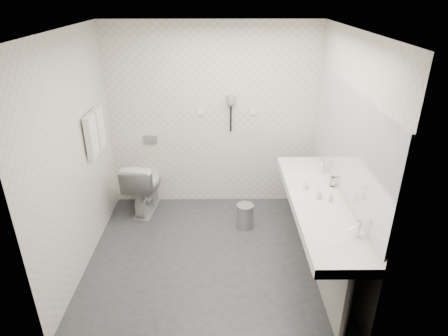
{
  "coord_description": "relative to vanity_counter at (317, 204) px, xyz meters",
  "views": [
    {
      "loc": [
        0.12,
        -3.68,
        2.86
      ],
      "look_at": [
        0.15,
        0.15,
        1.05
      ],
      "focal_mm": 30.99,
      "sensor_mm": 36.0,
      "label": 1
    }
  ],
  "objects": [
    {
      "name": "wall_front",
      "position": [
        -1.12,
        -1.1,
        0.45
      ],
      "size": [
        2.8,
        0.0,
        2.8
      ],
      "primitive_type": "plane",
      "rotation": [
        -1.57,
        0.0,
        0.0
      ],
      "color": "beige",
      "rests_on": "floor"
    },
    {
      "name": "wall_right",
      "position": [
        0.27,
        0.2,
        0.45
      ],
      "size": [
        0.0,
        2.6,
        2.6
      ],
      "primitive_type": "plane",
      "rotation": [
        1.57,
        0.0,
        -1.57
      ],
      "color": "beige",
      "rests_on": "floor"
    },
    {
      "name": "basin_far",
      "position": [
        0.0,
        0.65,
        0.04
      ],
      "size": [
        0.4,
        0.31,
        0.05
      ],
      "primitive_type": "ellipsoid",
      "color": "white",
      "rests_on": "vanity_counter"
    },
    {
      "name": "wall_back",
      "position": [
        -1.12,
        1.5,
        0.45
      ],
      "size": [
        2.8,
        0.0,
        2.8
      ],
      "primitive_type": "plane",
      "rotation": [
        1.57,
        0.0,
        0.0
      ],
      "color": "beige",
      "rests_on": "floor"
    },
    {
      "name": "wall_left",
      "position": [
        -2.52,
        0.2,
        0.45
      ],
      "size": [
        0.0,
        2.6,
        2.6
      ],
      "primitive_type": "plane",
      "rotation": [
        1.57,
        0.0,
        1.57
      ],
      "color": "beige",
      "rests_on": "floor"
    },
    {
      "name": "soap_bottle_a",
      "position": [
        0.01,
        0.02,
        0.1
      ],
      "size": [
        0.06,
        0.06,
        0.1
      ],
      "primitive_type": "imported",
      "rotation": [
        0.0,
        0.0,
        0.63
      ],
      "color": "beige",
      "rests_on": "vanity_counter"
    },
    {
      "name": "soap_bottle_c",
      "position": [
        0.12,
        -0.05,
        0.1
      ],
      "size": [
        0.04,
        0.04,
        0.11
      ],
      "primitive_type": "imported",
      "rotation": [
        0.0,
        0.0,
        -0.01
      ],
      "color": "beige",
      "rests_on": "vanity_counter"
    },
    {
      "name": "bin_lid",
      "position": [
        -0.7,
        0.78,
        -0.48
      ],
      "size": [
        0.22,
        0.22,
        0.02
      ],
      "primitive_type": "cylinder",
      "color": "#B2B5BA",
      "rests_on": "pedal_bin"
    },
    {
      "name": "basin_near",
      "position": [
        0.0,
        -0.65,
        0.04
      ],
      "size": [
        0.4,
        0.31,
        0.05
      ],
      "primitive_type": "ellipsoid",
      "color": "white",
      "rests_on": "vanity_counter"
    },
    {
      "name": "switch_plate_a",
      "position": [
        -1.27,
        1.49,
        0.55
      ],
      "size": [
        0.09,
        0.02,
        0.09
      ],
      "primitive_type": "cube",
      "color": "white",
      "rests_on": "wall_back"
    },
    {
      "name": "towel_rail",
      "position": [
        -2.47,
        0.75,
        0.75
      ],
      "size": [
        0.02,
        0.62,
        0.02
      ],
      "primitive_type": "cylinder",
      "rotation": [
        1.57,
        0.0,
        0.0
      ],
      "color": "silver",
      "rests_on": "wall_left"
    },
    {
      "name": "pedal_bin",
      "position": [
        -0.7,
        0.78,
        -0.65
      ],
      "size": [
        0.27,
        0.27,
        0.31
      ],
      "primitive_type": "cylinder",
      "rotation": [
        0.0,
        0.0,
        -0.26
      ],
      "color": "#B2B5BA",
      "rests_on": "floor"
    },
    {
      "name": "dryer_cord",
      "position": [
        -0.88,
        1.46,
        0.45
      ],
      "size": [
        0.02,
        0.02,
        0.35
      ],
      "primitive_type": "cylinder",
      "color": "black",
      "rests_on": "dryer_cradle"
    },
    {
      "name": "flush_plate",
      "position": [
        -1.98,
        1.49,
        0.15
      ],
      "size": [
        0.18,
        0.02,
        0.12
      ],
      "primitive_type": "cube",
      "color": "#B2B5BA",
      "rests_on": "wall_back"
    },
    {
      "name": "faucet_near",
      "position": [
        0.19,
        -0.65,
        0.12
      ],
      "size": [
        0.04,
        0.04,
        0.15
      ],
      "primitive_type": "cylinder",
      "color": "silver",
      "rests_on": "vanity_counter"
    },
    {
      "name": "vanity_post_near",
      "position": [
        0.05,
        -1.04,
        -0.42
      ],
      "size": [
        0.06,
        0.06,
        0.75
      ],
      "primitive_type": "cylinder",
      "color": "silver",
      "rests_on": "floor"
    },
    {
      "name": "vanity_post_far",
      "position": [
        0.05,
        1.04,
        -0.42
      ],
      "size": [
        0.06,
        0.06,
        0.75
      ],
      "primitive_type": "cylinder",
      "color": "silver",
      "rests_on": "floor"
    },
    {
      "name": "faucet_far",
      "position": [
        0.19,
        0.65,
        0.12
      ],
      "size": [
        0.04,
        0.04,
        0.15
      ],
      "primitive_type": "cylinder",
      "color": "silver",
      "rests_on": "vanity_counter"
    },
    {
      "name": "soap_bottle_b",
      "position": [
        -0.08,
        0.25,
        0.09
      ],
      "size": [
        0.08,
        0.08,
        0.08
      ],
      "primitive_type": "imported",
      "rotation": [
        0.0,
        0.0,
        -0.27
      ],
      "color": "beige",
      "rests_on": "vanity_counter"
    },
    {
      "name": "switch_plate_b",
      "position": [
        -0.57,
        1.49,
        0.55
      ],
      "size": [
        0.09,
        0.02,
        0.09
      ],
      "primitive_type": "cube",
      "color": "white",
      "rests_on": "wall_back"
    },
    {
      "name": "dryer_barrel",
      "position": [
        -0.88,
        1.4,
        0.73
      ],
      "size": [
        0.08,
        0.14,
        0.08
      ],
      "primitive_type": "cylinder",
      "rotation": [
        1.57,
        0.0,
        0.0
      ],
      "color": "gray",
      "rests_on": "dryer_cradle"
    },
    {
      "name": "vanity_counter",
      "position": [
        0.0,
        0.0,
        0.0
      ],
      "size": [
        0.55,
        2.2,
        0.1
      ],
      "primitive_type": "cube",
      "color": "silver",
      "rests_on": "floor"
    },
    {
      "name": "towel_far",
      "position": [
        -2.46,
        0.89,
        0.53
      ],
      "size": [
        0.07,
        0.24,
        0.48
      ],
      "primitive_type": "cube",
      "color": "silver",
      "rests_on": "towel_rail"
    },
    {
      "name": "toilet",
      "position": [
        -2.07,
        1.22,
        -0.42
      ],
      "size": [
        0.51,
        0.8,
        0.76
      ],
      "primitive_type": "imported",
      "rotation": [
        0.0,
        0.0,
        3.02
      ],
      "color": "white",
      "rests_on": "floor"
    },
    {
      "name": "floor",
      "position": [
        -1.12,
        0.2,
        -0.8
      ],
      "size": [
        2.8,
        2.8,
        0.0
      ],
      "primitive_type": "plane",
      "color": "#2D2E33",
      "rests_on": "ground"
    },
    {
      "name": "dryer_cradle",
      "position": [
        -0.88,
        1.47,
        0.7
      ],
      "size": [
        0.1,
        0.04,
        0.14
      ],
      "primitive_type": "cube",
      "color": "gray",
      "rests_on": "wall_back"
    },
    {
      "name": "vanity_panel",
      "position": [
        0.02,
        0.0,
        -0.42
      ],
      "size": [
        0.03,
        2.15,
        0.75
      ],
      "primitive_type": "cube",
      "color": "#9B9892",
      "rests_on": "floor"
    },
    {
      "name": "mirror",
      "position": [
        0.26,
        0.0,
        0.65
      ],
      "size": [
        0.02,
        2.2,
        1.05
      ],
      "primitive_type": "cube",
      "color": "#B2BCC6",
      "rests_on": "wall_right"
    },
    {
      "name": "towel_near",
      "position": [
        -2.46,
        0.61,
        0.53
      ],
      "size": [
        0.07,
        0.24,
        0.48
      ],
      "primitive_type": "cube",
      "color": "silver",
      "rests_on": "towel_rail"
    },
    {
      "name": "glass_left",
      "position": [
        0.22,
        0.29,
        0.11
      ],
      "size": [
        0.07,
        0.07,
        0.11
      ],
      "primitive_type": "cylinder",
      "rotation": [
        0.0,
        0.0,
        0.13
      ],
      "color": "silver",
      "rests_on": "vanity_counter"
    },
    {
      "name": "ceiling",
      "position": [
        -1.12,
        0.2,
        1.7
      ],
      "size": [
        2.8,
        2.8,
        0.0
      ],
      "primitive_type": "plane",
      "rotation": [
        3.14,
        0.0,
        0.0
      ],
      "color": "silver",
      "rests_on": "wall_back"
    }
  ]
}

